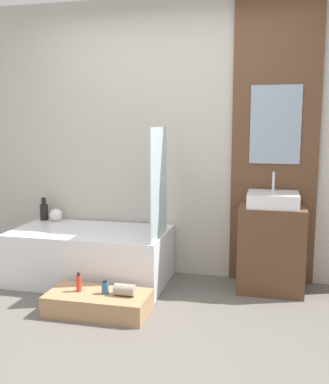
{
  "coord_description": "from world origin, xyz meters",
  "views": [
    {
      "loc": [
        0.92,
        -2.61,
        1.46
      ],
      "look_at": [
        0.14,
        0.68,
        0.94
      ],
      "focal_mm": 42.0,
      "sensor_mm": 36.0,
      "label": 1
    }
  ],
  "objects_px": {
    "vase_tall_dark": "(44,211)",
    "vase_round_light": "(56,215)",
    "bottle_soap_primary": "(79,283)",
    "bottle_soap_secondary": "(105,288)",
    "wooden_step_bench": "(98,303)",
    "bathtub": "(91,255)",
    "sink": "(273,199)"
  },
  "relations": [
    {
      "from": "vase_round_light",
      "to": "bottle_soap_secondary",
      "type": "bearing_deg",
      "value": -47.03
    },
    {
      "from": "vase_round_light",
      "to": "sink",
      "type": "bearing_deg",
      "value": -3.32
    },
    {
      "from": "wooden_step_bench",
      "to": "vase_tall_dark",
      "type": "xyz_separation_m",
      "value": [
        -0.95,
        0.96,
        0.5
      ]
    },
    {
      "from": "vase_round_light",
      "to": "bottle_soap_secondary",
      "type": "distance_m",
      "value": 1.32
    },
    {
      "from": "vase_round_light",
      "to": "bottle_soap_secondary",
      "type": "height_order",
      "value": "vase_round_light"
    },
    {
      "from": "wooden_step_bench",
      "to": "bottle_soap_primary",
      "type": "bearing_deg",
      "value": 180.0
    },
    {
      "from": "bathtub",
      "to": "sink",
      "type": "height_order",
      "value": "sink"
    },
    {
      "from": "sink",
      "to": "bottle_soap_secondary",
      "type": "bearing_deg",
      "value": -146.67
    },
    {
      "from": "wooden_step_bench",
      "to": "bottle_soap_secondary",
      "type": "relative_size",
      "value": 7.37
    },
    {
      "from": "vase_round_light",
      "to": "bottle_soap_primary",
      "type": "height_order",
      "value": "vase_round_light"
    },
    {
      "from": "vase_tall_dark",
      "to": "vase_round_light",
      "type": "bearing_deg",
      "value": -9.23
    },
    {
      "from": "bathtub",
      "to": "sink",
      "type": "relative_size",
      "value": 3.3
    },
    {
      "from": "wooden_step_bench",
      "to": "vase_tall_dark",
      "type": "distance_m",
      "value": 1.44
    },
    {
      "from": "bottle_soap_primary",
      "to": "bottle_soap_secondary",
      "type": "relative_size",
      "value": 1.41
    },
    {
      "from": "wooden_step_bench",
      "to": "vase_tall_dark",
      "type": "bearing_deg",
      "value": 134.86
    },
    {
      "from": "bathtub",
      "to": "wooden_step_bench",
      "type": "relative_size",
      "value": 1.8
    },
    {
      "from": "sink",
      "to": "vase_round_light",
      "type": "xyz_separation_m",
      "value": [
        -2.1,
        0.12,
        -0.26
      ]
    },
    {
      "from": "bathtub",
      "to": "vase_tall_dark",
      "type": "xyz_separation_m",
      "value": [
        -0.62,
        0.3,
        0.33
      ]
    },
    {
      "from": "wooden_step_bench",
      "to": "vase_round_light",
      "type": "xyz_separation_m",
      "value": [
        -0.81,
        0.93,
        0.47
      ]
    },
    {
      "from": "bathtub",
      "to": "bottle_soap_secondary",
      "type": "distance_m",
      "value": 0.77
    },
    {
      "from": "bottle_soap_secondary",
      "to": "wooden_step_bench",
      "type": "bearing_deg",
      "value": 180.0
    },
    {
      "from": "bathtub",
      "to": "bottle_soap_primary",
      "type": "bearing_deg",
      "value": -75.14
    },
    {
      "from": "bathtub",
      "to": "vase_tall_dark",
      "type": "relative_size",
      "value": 6.22
    },
    {
      "from": "vase_round_light",
      "to": "bottle_soap_primary",
      "type": "xyz_separation_m",
      "value": [
        0.65,
        -0.93,
        -0.32
      ]
    },
    {
      "from": "vase_tall_dark",
      "to": "bottle_soap_primary",
      "type": "height_order",
      "value": "vase_tall_dark"
    },
    {
      "from": "bottle_soap_secondary",
      "to": "vase_round_light",
      "type": "bearing_deg",
      "value": 132.97
    },
    {
      "from": "vase_tall_dark",
      "to": "bottle_soap_secondary",
      "type": "relative_size",
      "value": 2.13
    },
    {
      "from": "wooden_step_bench",
      "to": "vase_tall_dark",
      "type": "relative_size",
      "value": 3.46
    },
    {
      "from": "vase_round_light",
      "to": "vase_tall_dark",
      "type": "bearing_deg",
      "value": 170.77
    },
    {
      "from": "bottle_soap_secondary",
      "to": "bathtub",
      "type": "bearing_deg",
      "value": 120.76
    },
    {
      "from": "wooden_step_bench",
      "to": "bottle_soap_secondary",
      "type": "distance_m",
      "value": 0.14
    },
    {
      "from": "bathtub",
      "to": "vase_round_light",
      "type": "distance_m",
      "value": 0.63
    }
  ]
}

